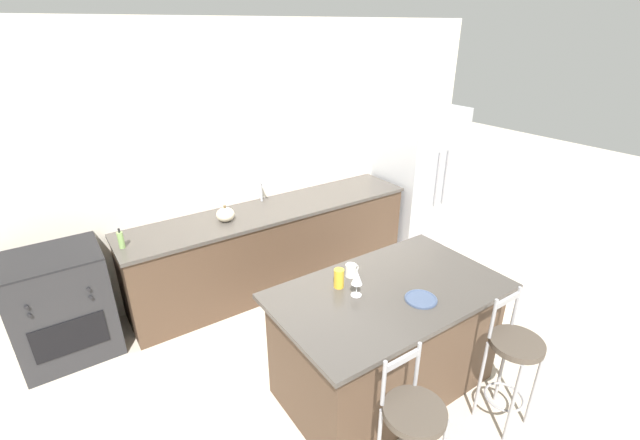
{
  "coord_description": "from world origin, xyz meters",
  "views": [
    {
      "loc": [
        -1.87,
        -3.28,
        2.63
      ],
      "look_at": [
        -0.01,
        -0.52,
        1.1
      ],
      "focal_mm": 24.0,
      "sensor_mm": 36.0,
      "label": 1
    }
  ],
  "objects_px": {
    "bar_stool_far": "(512,357)",
    "coffee_mug": "(351,270)",
    "pumpkin_decoration": "(225,214)",
    "soap_bottle": "(121,240)",
    "dinner_plate": "(421,299)",
    "bar_stool_near": "(412,427)",
    "tumbler_cup": "(339,278)",
    "refrigerator": "(417,176)",
    "wine_glass": "(357,278)",
    "oven_range": "(63,305)"
  },
  "relations": [
    {
      "from": "bar_stool_far",
      "to": "coffee_mug",
      "type": "relative_size",
      "value": 8.89
    },
    {
      "from": "pumpkin_decoration",
      "to": "soap_bottle",
      "type": "bearing_deg",
      "value": -178.71
    },
    {
      "from": "soap_bottle",
      "to": "pumpkin_decoration",
      "type": "bearing_deg",
      "value": 1.29
    },
    {
      "from": "dinner_plate",
      "to": "coffee_mug",
      "type": "xyz_separation_m",
      "value": [
        -0.21,
        0.52,
        0.04
      ]
    },
    {
      "from": "bar_stool_near",
      "to": "tumbler_cup",
      "type": "height_order",
      "value": "tumbler_cup"
    },
    {
      "from": "refrigerator",
      "to": "bar_stool_far",
      "type": "height_order",
      "value": "refrigerator"
    },
    {
      "from": "tumbler_cup",
      "to": "pumpkin_decoration",
      "type": "height_order",
      "value": "pumpkin_decoration"
    },
    {
      "from": "coffee_mug",
      "to": "dinner_plate",
      "type": "bearing_deg",
      "value": -68.29
    },
    {
      "from": "wine_glass",
      "to": "pumpkin_decoration",
      "type": "bearing_deg",
      "value": 98.78
    },
    {
      "from": "bar_stool_near",
      "to": "pumpkin_decoration",
      "type": "bearing_deg",
      "value": 90.54
    },
    {
      "from": "refrigerator",
      "to": "dinner_plate",
      "type": "xyz_separation_m",
      "value": [
        -1.98,
        -1.97,
        0.04
      ]
    },
    {
      "from": "pumpkin_decoration",
      "to": "soap_bottle",
      "type": "distance_m",
      "value": 0.95
    },
    {
      "from": "tumbler_cup",
      "to": "soap_bottle",
      "type": "distance_m",
      "value": 1.92
    },
    {
      "from": "bar_stool_far",
      "to": "pumpkin_decoration",
      "type": "distance_m",
      "value": 2.71
    },
    {
      "from": "dinner_plate",
      "to": "tumbler_cup",
      "type": "bearing_deg",
      "value": 129.77
    },
    {
      "from": "refrigerator",
      "to": "coffee_mug",
      "type": "bearing_deg",
      "value": -146.43
    },
    {
      "from": "refrigerator",
      "to": "bar_stool_near",
      "type": "relative_size",
      "value": 1.69
    },
    {
      "from": "wine_glass",
      "to": "dinner_plate",
      "type": "bearing_deg",
      "value": -41.54
    },
    {
      "from": "tumbler_cup",
      "to": "dinner_plate",
      "type": "bearing_deg",
      "value": -50.23
    },
    {
      "from": "bar_stool_near",
      "to": "dinner_plate",
      "type": "xyz_separation_m",
      "value": [
        0.57,
        0.52,
        0.33
      ]
    },
    {
      "from": "coffee_mug",
      "to": "bar_stool_near",
      "type": "bearing_deg",
      "value": -109.33
    },
    {
      "from": "bar_stool_far",
      "to": "soap_bottle",
      "type": "relative_size",
      "value": 5.61
    },
    {
      "from": "bar_stool_far",
      "to": "dinner_plate",
      "type": "distance_m",
      "value": 0.72
    },
    {
      "from": "bar_stool_near",
      "to": "soap_bottle",
      "type": "bearing_deg",
      "value": 111.32
    },
    {
      "from": "wine_glass",
      "to": "tumbler_cup",
      "type": "relative_size",
      "value": 1.39
    },
    {
      "from": "dinner_plate",
      "to": "pumpkin_decoration",
      "type": "relative_size",
      "value": 1.28
    },
    {
      "from": "pumpkin_decoration",
      "to": "bar_stool_far",
      "type": "bearing_deg",
      "value": -68.37
    },
    {
      "from": "bar_stool_far",
      "to": "coffee_mug",
      "type": "distance_m",
      "value": 1.25
    },
    {
      "from": "bar_stool_far",
      "to": "coffee_mug",
      "type": "height_order",
      "value": "bar_stool_far"
    },
    {
      "from": "bar_stool_near",
      "to": "pumpkin_decoration",
      "type": "height_order",
      "value": "pumpkin_decoration"
    },
    {
      "from": "wine_glass",
      "to": "coffee_mug",
      "type": "distance_m",
      "value": 0.27
    },
    {
      "from": "tumbler_cup",
      "to": "soap_bottle",
      "type": "bearing_deg",
      "value": 127.6
    },
    {
      "from": "oven_range",
      "to": "bar_stool_near",
      "type": "xyz_separation_m",
      "value": [
        1.51,
        -2.56,
        0.1
      ]
    },
    {
      "from": "wine_glass",
      "to": "soap_bottle",
      "type": "height_order",
      "value": "wine_glass"
    },
    {
      "from": "tumbler_cup",
      "to": "refrigerator",
      "type": "bearing_deg",
      "value": 32.88
    },
    {
      "from": "pumpkin_decoration",
      "to": "tumbler_cup",
      "type": "bearing_deg",
      "value": -81.79
    },
    {
      "from": "oven_range",
      "to": "bar_stool_near",
      "type": "relative_size",
      "value": 0.93
    },
    {
      "from": "oven_range",
      "to": "pumpkin_decoration",
      "type": "bearing_deg",
      "value": -2.01
    },
    {
      "from": "bar_stool_far",
      "to": "wine_glass",
      "type": "distance_m",
      "value": 1.18
    },
    {
      "from": "coffee_mug",
      "to": "tumbler_cup",
      "type": "xyz_separation_m",
      "value": [
        -0.17,
        -0.07,
        0.02
      ]
    },
    {
      "from": "refrigerator",
      "to": "wine_glass",
      "type": "distance_m",
      "value": 2.86
    },
    {
      "from": "refrigerator",
      "to": "pumpkin_decoration",
      "type": "xyz_separation_m",
      "value": [
        -2.58,
        0.02,
        0.1
      ]
    },
    {
      "from": "pumpkin_decoration",
      "to": "wine_glass",
      "type": "bearing_deg",
      "value": -81.22
    },
    {
      "from": "oven_range",
      "to": "soap_bottle",
      "type": "distance_m",
      "value": 0.73
    },
    {
      "from": "bar_stool_near",
      "to": "soap_bottle",
      "type": "height_order",
      "value": "soap_bottle"
    },
    {
      "from": "bar_stool_far",
      "to": "tumbler_cup",
      "type": "relative_size",
      "value": 7.12
    },
    {
      "from": "bar_stool_far",
      "to": "wine_glass",
      "type": "bearing_deg",
      "value": 132.21
    },
    {
      "from": "bar_stool_far",
      "to": "refrigerator",
      "type": "bearing_deg",
      "value": 57.36
    },
    {
      "from": "refrigerator",
      "to": "wine_glass",
      "type": "height_order",
      "value": "refrigerator"
    },
    {
      "from": "bar_stool_near",
      "to": "coffee_mug",
      "type": "distance_m",
      "value": 1.16
    }
  ]
}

